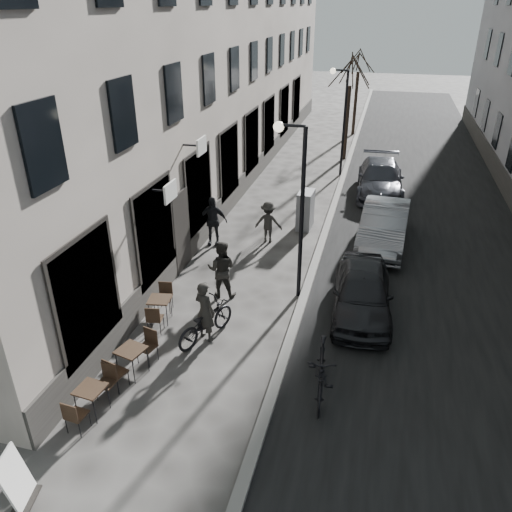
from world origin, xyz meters
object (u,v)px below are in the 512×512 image
at_px(bicycle, 206,322).
at_px(streetlamp_near, 296,195).
at_px(bistro_set_a, 92,398).
at_px(sign_board, 18,483).
at_px(tree_near, 351,70).
at_px(streetlamp_far, 341,111).
at_px(bistro_set_c, 160,307).
at_px(car_near, 362,292).
at_px(car_far, 380,178).
at_px(tree_far, 359,59).
at_px(pedestrian_mid, 268,222).
at_px(utility_cabinet, 305,210).
at_px(pedestrian_near, 222,269).
at_px(bistro_set_b, 132,359).
at_px(moped, 321,371).
at_px(car_mid, 384,226).

bearing_deg(bicycle, streetlamp_near, -99.52).
xyz_separation_m(bistro_set_a, sign_board, (-0.11, -2.20, 0.03)).
bearing_deg(tree_near, streetlamp_far, -91.38).
bearing_deg(bistro_set_c, car_near, 9.03).
bearing_deg(car_far, tree_far, 97.90).
bearing_deg(bicycle, pedestrian_mid, -68.25).
relative_size(sign_board, utility_cabinet, 0.74).
distance_m(pedestrian_mid, car_near, 5.30).
relative_size(streetlamp_near, pedestrian_near, 2.92).
relative_size(streetlamp_near, bistro_set_b, 3.41).
distance_m(bistro_set_a, moped, 4.90).
height_order(utility_cabinet, car_near, utility_cabinet).
bearing_deg(car_mid, bistro_set_b, -118.48).
xyz_separation_m(bicycle, car_near, (3.79, 2.22, 0.16)).
height_order(tree_near, bicycle, tree_near).
relative_size(bistro_set_c, car_near, 0.37).
bearing_deg(bicycle, tree_far, -70.68).
xyz_separation_m(tree_near, bistro_set_a, (-3.25, -20.80, -4.25)).
relative_size(streetlamp_near, bistro_set_a, 3.64).
height_order(tree_far, bicycle, tree_far).
relative_size(tree_near, bicycle, 2.93).
height_order(bistro_set_b, bicycle, bicycle).
bearing_deg(pedestrian_near, moped, 129.44).
height_order(bistro_set_b, pedestrian_near, pedestrian_near).
relative_size(utility_cabinet, pedestrian_near, 0.84).
bearing_deg(car_near, car_far, 85.76).
relative_size(bistro_set_a, car_mid, 0.31).
height_order(bicycle, moped, moped).
bearing_deg(streetlamp_far, streetlamp_near, -90.00).
distance_m(tree_near, pedestrian_near, 16.14).
distance_m(streetlamp_far, car_near, 12.88).
height_order(tree_far, car_far, tree_far).
bearing_deg(car_near, car_mid, 81.09).
bearing_deg(bistro_set_a, pedestrian_near, 83.36).
xyz_separation_m(streetlamp_far, bistro_set_a, (-3.18, -17.80, -2.74)).
bearing_deg(tree_far, bistro_set_a, -96.92).
bearing_deg(car_far, streetlamp_near, -105.11).
bearing_deg(pedestrian_near, utility_cabinet, -110.66).
relative_size(streetlamp_near, sign_board, 4.67).
height_order(bicycle, car_mid, car_mid).
height_order(bistro_set_a, bistro_set_c, bistro_set_c).
xyz_separation_m(car_far, moped, (-0.79, -13.71, -0.08)).
relative_size(tree_far, bistro_set_c, 3.94).
bearing_deg(moped, sign_board, -145.29).
relative_size(bistro_set_b, pedestrian_mid, 0.97).
distance_m(tree_far, bicycle, 24.13).
bearing_deg(car_near, tree_near, 93.70).
bearing_deg(pedestrian_near, sign_board, 75.29).
bearing_deg(car_far, tree_near, 108.94).
relative_size(streetlamp_near, car_mid, 1.14).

